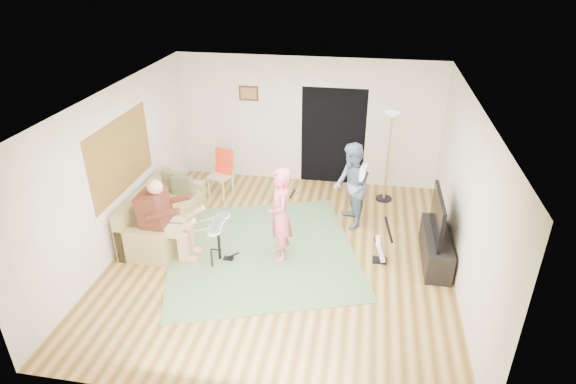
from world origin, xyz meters
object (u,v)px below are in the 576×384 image
object	(u,v)px
drum_kit	(219,243)
sofa	(161,218)
guitarist	(351,186)
guitar_spare	(381,249)
television	(438,215)
torchiere_lamp	(390,141)
dining_chair	(221,180)
singer	(280,215)
tv_cabinet	(436,247)

from	to	relation	value
drum_kit	sofa	bearing A→B (deg)	153.30
sofa	drum_kit	distance (m)	1.45
sofa	guitarist	xyz separation A→B (m)	(3.34, 0.84, 0.52)
guitarist	guitar_spare	distance (m)	1.36
television	torchiere_lamp	bearing A→B (deg)	110.28
television	sofa	bearing A→B (deg)	179.08
dining_chair	television	xyz separation A→B (m)	(4.09, -1.67, 0.50)
drum_kit	dining_chair	xyz separation A→B (m)	(-0.64, 2.25, 0.03)
sofa	singer	size ratio (longest dim) A/B	1.29
singer	tv_cabinet	world-z (taller)	singer
guitarist	television	world-z (taller)	guitarist
guitar_spare	torchiere_lamp	size ratio (longest dim) A/B	0.46
guitarist	guitar_spare	xyz separation A→B (m)	(0.58, -1.10, -0.55)
drum_kit	torchiere_lamp	bearing A→B (deg)	44.23
singer	dining_chair	world-z (taller)	singer
singer	torchiere_lamp	world-z (taller)	torchiere_lamp
guitar_spare	dining_chair	distance (m)	3.75
sofa	tv_cabinet	world-z (taller)	sofa
drum_kit	tv_cabinet	world-z (taller)	drum_kit
dining_chair	singer	bearing A→B (deg)	-33.89
sofa	torchiere_lamp	size ratio (longest dim) A/B	1.11
singer	television	bearing A→B (deg)	77.71
dining_chair	television	size ratio (longest dim) A/B	0.82
guitarist	guitar_spare	world-z (taller)	guitarist
sofa	dining_chair	size ratio (longest dim) A/B	2.13
drum_kit	television	size ratio (longest dim) A/B	0.61
sofa	singer	bearing A→B (deg)	-9.99
sofa	guitar_spare	distance (m)	3.92
television	guitarist	bearing A→B (deg)	146.89
sofa	television	world-z (taller)	television
guitar_spare	singer	bearing A→B (deg)	-175.07
sofa	tv_cabinet	bearing A→B (deg)	-0.91
guitar_spare	tv_cabinet	world-z (taller)	guitar_spare
dining_chair	guitar_spare	bearing A→B (deg)	-12.43
singer	guitarist	bearing A→B (deg)	119.43
guitar_spare	torchiere_lamp	distance (m)	2.46
guitar_spare	tv_cabinet	bearing A→B (deg)	11.65
television	drum_kit	bearing A→B (deg)	-170.55
dining_chair	tv_cabinet	world-z (taller)	dining_chair
sofa	singer	distance (m)	2.36
sofa	tv_cabinet	size ratio (longest dim) A/B	1.48
guitar_spare	tv_cabinet	size ratio (longest dim) A/B	0.61
dining_chair	tv_cabinet	distance (m)	4.47
drum_kit	singer	bearing A→B (deg)	14.47
torchiere_lamp	drum_kit	bearing A→B (deg)	-135.77
drum_kit	guitarist	bearing A→B (deg)	36.09
sofa	television	xyz separation A→B (m)	(4.74, -0.08, 0.57)
tv_cabinet	sofa	bearing A→B (deg)	179.09
drum_kit	dining_chair	distance (m)	2.34
torchiere_lamp	sofa	bearing A→B (deg)	-153.68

